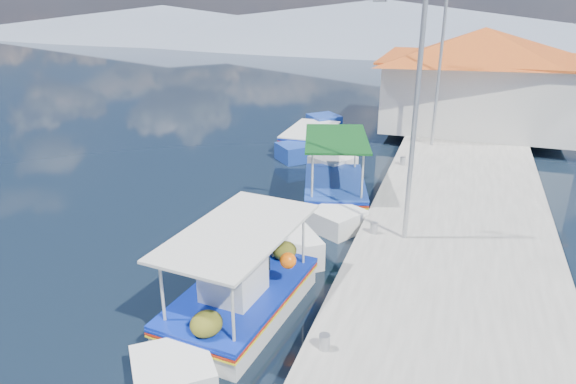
% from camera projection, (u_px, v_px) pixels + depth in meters
% --- Properties ---
extents(ground, '(160.00, 160.00, 0.00)m').
position_uv_depth(ground, '(210.00, 262.00, 13.35)').
color(ground, black).
rests_on(ground, ground).
extents(quay, '(5.00, 44.00, 0.50)m').
position_uv_depth(quay, '(460.00, 198.00, 16.79)').
color(quay, '#B0ACA4').
rests_on(quay, ground).
extents(bollards, '(0.20, 17.20, 0.30)m').
position_uv_depth(bollards, '(392.00, 186.00, 16.61)').
color(bollards, '#A5A8AD').
rests_on(bollards, quay).
extents(main_caique, '(2.40, 6.75, 2.23)m').
position_uv_depth(main_caique, '(242.00, 296.00, 11.14)').
color(main_caique, white).
rests_on(main_caique, ground).
extents(caique_green_canopy, '(3.00, 6.12, 2.38)m').
position_uv_depth(caique_green_canopy, '(336.00, 190.00, 17.15)').
color(caique_green_canopy, white).
rests_on(caique_green_canopy, ground).
extents(caique_blue_hull, '(1.88, 6.31, 1.12)m').
position_uv_depth(caique_blue_hull, '(311.00, 138.00, 23.15)').
color(caique_blue_hull, '#193A98').
rests_on(caique_blue_hull, ground).
extents(harbor_building, '(10.49, 10.49, 4.40)m').
position_uv_depth(harbor_building, '(480.00, 76.00, 23.72)').
color(harbor_building, silver).
rests_on(harbor_building, quay).
extents(lamp_post_near, '(1.21, 0.14, 6.00)m').
position_uv_depth(lamp_post_near, '(412.00, 109.00, 12.37)').
color(lamp_post_near, '#A5A8AD').
rests_on(lamp_post_near, quay).
extents(lamp_post_far, '(1.21, 0.14, 6.00)m').
position_uv_depth(lamp_post_far, '(438.00, 61.00, 20.30)').
color(lamp_post_far, '#A5A8AD').
rests_on(lamp_post_far, quay).
extents(mountain_ridge, '(171.40, 96.00, 5.50)m').
position_uv_depth(mountain_ridge, '(481.00, 29.00, 60.03)').
color(mountain_ridge, slate).
rests_on(mountain_ridge, ground).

